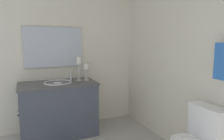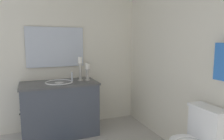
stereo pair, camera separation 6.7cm
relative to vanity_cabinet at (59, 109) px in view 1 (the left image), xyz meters
The scene contains 8 objects.
wall_back 2.02m from the vanity_cabinet, 47.57° to the left, with size 3.14×0.04×2.45m, color silver.
wall_left 0.91m from the vanity_cabinet, 148.72° to the left, with size 0.04×2.33×2.45m, color silver.
vanity_cabinet is the anchor object (origin of this frame).
sink_basin 0.36m from the vanity_cabinet, 90.00° to the left, with size 0.40×0.40×0.24m.
mirror 0.95m from the vanity_cabinet, behind, with size 0.02×0.87×0.61m, color silver.
candle_holder_tall 0.69m from the vanity_cabinet, 90.90° to the left, with size 0.09×0.09×0.26m.
candle_holder_short 0.68m from the vanity_cabinet, 94.26° to the left, with size 0.09×0.09×0.36m.
towel_near_vanity 2.22m from the vanity_cabinet, 38.24° to the left, with size 0.16×0.03×0.35m, color blue.
Camera 1 is at (1.71, -0.64, 1.39)m, focal length 32.47 mm.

